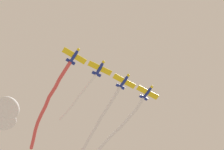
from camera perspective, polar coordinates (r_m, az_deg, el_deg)
The scene contains 9 objects.
airplane_lead at distance 70.85m, azimuth -6.99°, elevation 3.57°, with size 5.23×5.00×1.49m.
smoke_trail_lead at distance 77.18m, azimuth -12.03°, elevation -5.76°, with size 15.87×21.81×3.23m.
airplane_left_wing at distance 72.03m, azimuth -2.26°, elevation 1.29°, with size 5.47×4.80×1.49m.
smoke_trail_left_wing at distance 76.39m, azimuth -6.40°, elevation -4.31°, with size 12.12×11.43×0.90m.
airplane_right_wing at distance 73.27m, azimuth 2.30°, elevation -1.14°, with size 5.33×4.88×1.49m.
smoke_trail_right_wing at distance 79.54m, azimuth -2.59°, elevation -8.96°, with size 15.23×19.17×1.64m.
airplane_slot at distance 75.59m, azimuth 6.63°, elevation -3.22°, with size 5.35×4.86×1.49m.
smoke_trail_slot at distance 81.50m, azimuth 0.10°, elevation -10.98°, with size 19.90×18.08×2.32m.
cloud_west at distance 94.73m, azimuth -19.42°, elevation -7.02°, with size 12.18×12.22×3.59m.
Camera 1 is at (0.46, -30.21, 6.99)m, focal length 49.26 mm.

